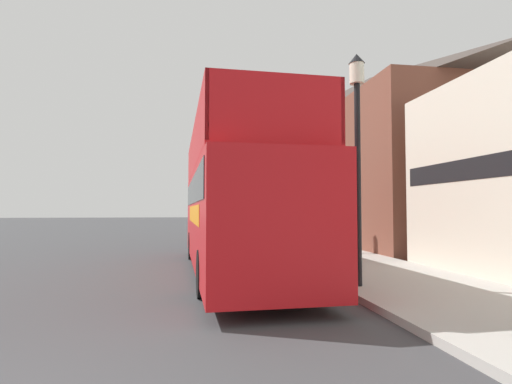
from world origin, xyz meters
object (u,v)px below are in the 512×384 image
tour_bus (235,209)px  lamp_post_nearest (357,126)px  lamp_post_second (285,176)px  parked_car_ahead_of_bus (233,231)px

tour_bus → lamp_post_nearest: lamp_post_nearest is taller
lamp_post_second → tour_bus: bearing=-121.0°
tour_bus → lamp_post_second: size_ratio=2.51×
lamp_post_nearest → lamp_post_second: size_ratio=1.19×
parked_car_ahead_of_bus → lamp_post_nearest: lamp_post_nearest is taller
parked_car_ahead_of_bus → lamp_post_second: lamp_post_second is taller
lamp_post_nearest → tour_bus: bearing=125.8°
tour_bus → lamp_post_second: 4.92m
parked_car_ahead_of_bus → tour_bus: bearing=-98.2°
parked_car_ahead_of_bus → lamp_post_second: (1.62, -4.52, 2.43)m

